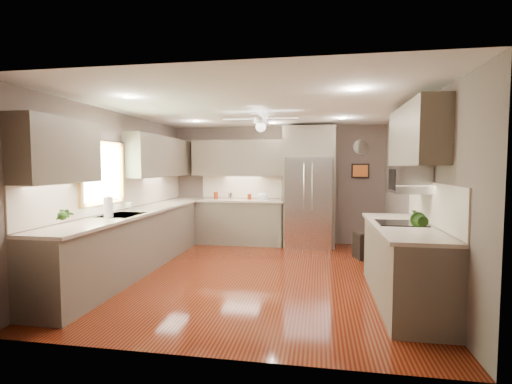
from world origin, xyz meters
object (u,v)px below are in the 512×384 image
(potted_plant_right, at_px, (418,219))
(microwave, at_px, (409,179))
(canister_a, at_px, (216,195))
(stool, at_px, (367,245))
(bowl, at_px, (262,199))
(paper_towel, at_px, (108,208))
(canister_d, at_px, (249,197))
(soap_bottle, at_px, (130,205))
(potted_plant_left, at_px, (63,215))
(refrigerator, at_px, (309,189))
(canister_b, at_px, (230,196))

(potted_plant_right, distance_m, microwave, 1.08)
(canister_a, bearing_deg, stool, -17.21)
(bowl, distance_m, paper_towel, 3.44)
(canister_d, distance_m, stool, 2.59)
(soap_bottle, height_order, paper_towel, paper_towel)
(soap_bottle, relative_size, microwave, 0.33)
(canister_d, height_order, potted_plant_left, potted_plant_left)
(refrigerator, bearing_deg, bowl, 179.03)
(soap_bottle, xyz_separation_m, potted_plant_right, (3.96, -1.57, 0.09))
(canister_a, relative_size, microwave, 0.27)
(potted_plant_right, relative_size, bowl, 1.48)
(potted_plant_right, bearing_deg, stool, 92.60)
(potted_plant_left, relative_size, refrigerator, 0.13)
(canister_a, distance_m, canister_d, 0.74)
(potted_plant_left, bearing_deg, soap_bottle, 93.96)
(canister_b, distance_m, soap_bottle, 2.50)
(canister_b, bearing_deg, paper_towel, -107.70)
(canister_b, bearing_deg, bowl, -5.58)
(potted_plant_right, xyz_separation_m, refrigerator, (-1.19, 3.72, 0.07))
(potted_plant_left, bearing_deg, canister_b, 76.17)
(bowl, xyz_separation_m, stool, (2.02, -0.87, -0.73))
(potted_plant_right, bearing_deg, canister_d, 122.86)
(stool, height_order, paper_towel, paper_towel)
(potted_plant_right, bearing_deg, soap_bottle, 158.43)
(potted_plant_right, relative_size, refrigerator, 0.14)
(canister_d, distance_m, potted_plant_left, 4.20)
(canister_b, xyz_separation_m, soap_bottle, (-1.10, -2.24, 0.02))
(paper_towel, bearing_deg, canister_a, 77.90)
(potted_plant_left, xyz_separation_m, stool, (3.71, 3.04, -0.86))
(canister_b, distance_m, potted_plant_right, 4.76)
(canister_d, bearing_deg, canister_a, 177.43)
(paper_towel, bearing_deg, soap_bottle, 98.45)
(canister_d, distance_m, soap_bottle, 2.68)
(canister_d, xyz_separation_m, potted_plant_right, (2.44, -3.77, 0.12))
(canister_a, xyz_separation_m, stool, (3.05, -0.94, -0.78))
(microwave, distance_m, paper_towel, 4.00)
(paper_towel, bearing_deg, refrigerator, 48.45)
(canister_a, height_order, potted_plant_right, potted_plant_right)
(canister_a, bearing_deg, bowl, -3.96)
(microwave, bearing_deg, refrigerator, 116.09)
(canister_a, height_order, canister_d, canister_a)
(microwave, bearing_deg, soap_bottle, 172.28)
(potted_plant_right, height_order, paper_towel, potted_plant_right)
(canister_b, relative_size, potted_plant_right, 0.40)
(canister_a, bearing_deg, paper_towel, -102.10)
(stool, bearing_deg, soap_bottle, -161.30)
(canister_a, xyz_separation_m, soap_bottle, (-0.78, -2.24, 0.01))
(potted_plant_right, distance_m, refrigerator, 3.91)
(potted_plant_right, height_order, bowl, potted_plant_right)
(canister_b, bearing_deg, soap_bottle, -116.21)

